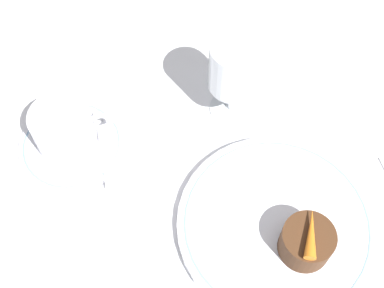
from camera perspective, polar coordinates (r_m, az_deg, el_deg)
ground_plane at (r=0.70m, az=8.13°, el=-6.48°), size 3.00×3.00×0.00m
dinner_plate at (r=0.69m, az=9.23°, el=-8.47°), size 0.25×0.25×0.01m
saucer at (r=0.75m, az=-12.66°, el=-0.16°), size 0.14×0.14×0.01m
coffee_cup at (r=0.71m, az=-13.50°, el=1.56°), size 0.11×0.08×0.07m
spoon at (r=0.74m, az=-9.73°, el=0.51°), size 0.02×0.12×0.00m
wine_glass at (r=0.69m, az=4.56°, el=7.90°), size 0.07×0.07×0.14m
dessert_cake at (r=0.65m, az=12.11°, el=-10.19°), size 0.06×0.06×0.04m
carrot_garnish at (r=0.63m, az=12.60°, el=-9.31°), size 0.03×0.06×0.01m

